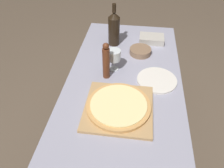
{
  "coord_description": "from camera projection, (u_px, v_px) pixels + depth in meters",
  "views": [
    {
      "loc": [
        0.06,
        -0.98,
        1.63
      ],
      "look_at": [
        -0.06,
        -0.05,
        0.78
      ],
      "focal_mm": 35.0,
      "sensor_mm": 36.0,
      "label": 1
    }
  ],
  "objects": [
    {
      "name": "wine_glass",
      "position": [
        114.0,
        56.0,
        1.4
      ],
      "size": [
        0.09,
        0.09,
        0.15
      ],
      "color": "silver",
      "rests_on": "dining_table"
    },
    {
      "name": "dining_table",
      "position": [
        122.0,
        98.0,
        1.4
      ],
      "size": [
        0.73,
        1.63,
        0.72
      ],
      "color": "#9393A8",
      "rests_on": "ground_plane"
    },
    {
      "name": "wine_bottle",
      "position": [
        114.0,
        28.0,
        1.62
      ],
      "size": [
        0.09,
        0.09,
        0.32
      ],
      "color": "black",
      "rests_on": "dining_table"
    },
    {
      "name": "ground_plane",
      "position": [
        120.0,
        151.0,
        1.82
      ],
      "size": [
        12.0,
        12.0,
        0.0
      ],
      "primitive_type": "plane",
      "color": "brown"
    },
    {
      "name": "cutting_board",
      "position": [
        119.0,
        108.0,
        1.2
      ],
      "size": [
        0.37,
        0.37,
        0.02
      ],
      "color": "tan",
      "rests_on": "dining_table"
    },
    {
      "name": "dinner_plate",
      "position": [
        157.0,
        80.0,
        1.38
      ],
      "size": [
        0.25,
        0.25,
        0.01
      ],
      "color": "silver",
      "rests_on": "dining_table"
    },
    {
      "name": "food_container",
      "position": [
        152.0,
        39.0,
        1.72
      ],
      "size": [
        0.19,
        0.13,
        0.05
      ],
      "color": "#BCB7AD",
      "rests_on": "dining_table"
    },
    {
      "name": "pepper_mill",
      "position": [
        106.0,
        62.0,
        1.33
      ],
      "size": [
        0.05,
        0.05,
        0.25
      ],
      "color": "#5B2D19",
      "rests_on": "dining_table"
    },
    {
      "name": "small_bowl",
      "position": [
        140.0,
        51.0,
        1.59
      ],
      "size": [
        0.16,
        0.16,
        0.04
      ],
      "color": "#84664C",
      "rests_on": "dining_table"
    },
    {
      "name": "pizza",
      "position": [
        119.0,
        105.0,
        1.19
      ],
      "size": [
        0.35,
        0.35,
        0.02
      ],
      "color": "tan",
      "rests_on": "cutting_board"
    }
  ]
}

